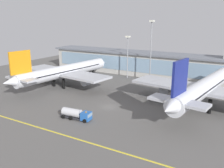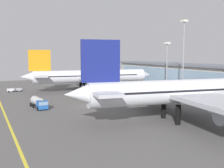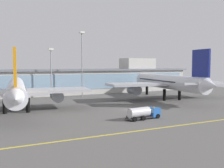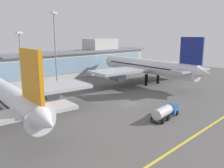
{
  "view_description": "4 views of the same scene",
  "coord_description": "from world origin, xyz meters",
  "px_view_note": "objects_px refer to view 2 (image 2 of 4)",
  "views": [
    {
      "loc": [
        37.56,
        -62.63,
        27.24
      ],
      "look_at": [
        -2.68,
        6.51,
        5.64
      ],
      "focal_mm": 39.41,
      "sensor_mm": 36.0,
      "label": 1
    },
    {
      "loc": [
        73.53,
        -26.92,
        14.82
      ],
      "look_at": [
        0.73,
        7.98,
        6.09
      ],
      "focal_mm": 44.1,
      "sensor_mm": 36.0,
      "label": 2
    },
    {
      "loc": [
        -37.98,
        -65.32,
        12.94
      ],
      "look_at": [
        1.28,
        12.31,
        6.68
      ],
      "focal_mm": 42.41,
      "sensor_mm": 36.0,
      "label": 3
    },
    {
      "loc": [
        -47.3,
        -39.93,
        18.5
      ],
      "look_at": [
        4.92,
        11.93,
        3.01
      ],
      "focal_mm": 37.87,
      "sensor_mm": 36.0,
      "label": 4
    }
  ],
  "objects_px": {
    "baggage_tug_near": "(14,90)",
    "apron_light_mast_west": "(184,48)",
    "airliner_near_right": "(183,92)",
    "airliner_near_left": "(90,77)",
    "apron_light_mast_centre": "(167,59)",
    "fuel_tanker_truck": "(39,103)"
  },
  "relations": [
    {
      "from": "fuel_tanker_truck",
      "to": "apron_light_mast_centre",
      "type": "bearing_deg",
      "value": 95.5
    },
    {
      "from": "fuel_tanker_truck",
      "to": "apron_light_mast_centre",
      "type": "height_order",
      "value": "apron_light_mast_centre"
    },
    {
      "from": "airliner_near_left",
      "to": "apron_light_mast_west",
      "type": "height_order",
      "value": "apron_light_mast_west"
    },
    {
      "from": "airliner_near_right",
      "to": "baggage_tug_near",
      "type": "relative_size",
      "value": 9.35
    },
    {
      "from": "baggage_tug_near",
      "to": "apron_light_mast_centre",
      "type": "bearing_deg",
      "value": 147.21
    },
    {
      "from": "airliner_near_right",
      "to": "apron_light_mast_west",
      "type": "xyz_separation_m",
      "value": [
        -26.09,
        21.72,
        10.48
      ]
    },
    {
      "from": "airliner_near_left",
      "to": "airliner_near_right",
      "type": "height_order",
      "value": "airliner_near_right"
    },
    {
      "from": "airliner_near_left",
      "to": "baggage_tug_near",
      "type": "xyz_separation_m",
      "value": [
        -12.2,
        -27.47,
        -5.21
      ]
    },
    {
      "from": "fuel_tanker_truck",
      "to": "airliner_near_left",
      "type": "bearing_deg",
      "value": 130.49
    },
    {
      "from": "airliner_near_left",
      "to": "apron_light_mast_west",
      "type": "distance_m",
      "value": 38.1
    },
    {
      "from": "apron_light_mast_west",
      "to": "airliner_near_left",
      "type": "bearing_deg",
      "value": -140.6
    },
    {
      "from": "fuel_tanker_truck",
      "to": "apron_light_mast_centre",
      "type": "relative_size",
      "value": 0.48
    },
    {
      "from": "apron_light_mast_west",
      "to": "apron_light_mast_centre",
      "type": "bearing_deg",
      "value": 169.56
    },
    {
      "from": "airliner_near_right",
      "to": "apron_light_mast_centre",
      "type": "height_order",
      "value": "apron_light_mast_centre"
    },
    {
      "from": "baggage_tug_near",
      "to": "apron_light_mast_centre",
      "type": "distance_m",
      "value": 61.22
    },
    {
      "from": "airliner_near_right",
      "to": "apron_light_mast_centre",
      "type": "bearing_deg",
      "value": 65.69
    },
    {
      "from": "airliner_near_left",
      "to": "airliner_near_right",
      "type": "xyz_separation_m",
      "value": [
        54.29,
        1.44,
        0.46
      ]
    },
    {
      "from": "airliner_near_right",
      "to": "baggage_tug_near",
      "type": "xyz_separation_m",
      "value": [
        -66.49,
        -28.91,
        -5.67
      ]
    },
    {
      "from": "baggage_tug_near",
      "to": "apron_light_mast_west",
      "type": "bearing_deg",
      "value": 136.83
    },
    {
      "from": "fuel_tanker_truck",
      "to": "baggage_tug_near",
      "type": "xyz_separation_m",
      "value": [
        -38.24,
        -2.4,
        -0.72
      ]
    },
    {
      "from": "apron_light_mast_centre",
      "to": "airliner_near_left",
      "type": "bearing_deg",
      "value": -122.46
    },
    {
      "from": "baggage_tug_near",
      "to": "apron_light_mast_west",
      "type": "relative_size",
      "value": 0.22
    }
  ]
}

